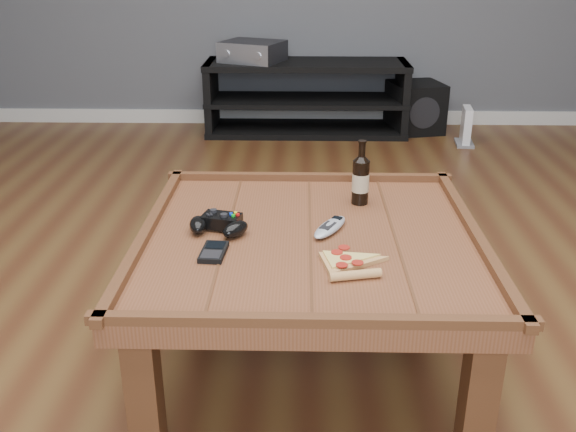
{
  "coord_description": "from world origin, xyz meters",
  "views": [
    {
      "loc": [
        -0.03,
        -1.73,
        1.25
      ],
      "look_at": [
        -0.07,
        -0.02,
        0.52
      ],
      "focal_mm": 40.0,
      "sensor_mm": 36.0,
      "label": 1
    }
  ],
  "objects_px": {
    "game_controller": "(219,224)",
    "av_receiver": "(252,51)",
    "beer_bottle": "(361,178)",
    "media_console": "(306,98)",
    "smartphone": "(214,252)",
    "remote_control": "(330,227)",
    "pizza_slice": "(347,263)",
    "game_console": "(466,128)",
    "subwoofer": "(415,107)",
    "coffee_table": "(310,253)"
  },
  "relations": [
    {
      "from": "game_controller",
      "to": "av_receiver",
      "type": "bearing_deg",
      "value": 106.42
    },
    {
      "from": "beer_bottle",
      "to": "game_controller",
      "type": "relative_size",
      "value": 1.1
    },
    {
      "from": "media_console",
      "to": "smartphone",
      "type": "xyz_separation_m",
      "value": [
        -0.27,
        -2.88,
        0.21
      ]
    },
    {
      "from": "game_controller",
      "to": "av_receiver",
      "type": "xyz_separation_m",
      "value": [
        -0.1,
        2.72,
        0.09
      ]
    },
    {
      "from": "game_controller",
      "to": "av_receiver",
      "type": "relative_size",
      "value": 0.4
    },
    {
      "from": "media_console",
      "to": "av_receiver",
      "type": "distance_m",
      "value": 0.49
    },
    {
      "from": "game_controller",
      "to": "smartphone",
      "type": "distance_m",
      "value": 0.15
    },
    {
      "from": "beer_bottle",
      "to": "av_receiver",
      "type": "bearing_deg",
      "value": 102.26
    },
    {
      "from": "media_console",
      "to": "remote_control",
      "type": "relative_size",
      "value": 7.48
    },
    {
      "from": "game_controller",
      "to": "pizza_slice",
      "type": "relative_size",
      "value": 0.72
    },
    {
      "from": "pizza_slice",
      "to": "av_receiver",
      "type": "bearing_deg",
      "value": 86.77
    },
    {
      "from": "media_console",
      "to": "smartphone",
      "type": "height_order",
      "value": "media_console"
    },
    {
      "from": "smartphone",
      "to": "game_console",
      "type": "distance_m",
      "value": 2.94
    },
    {
      "from": "game_console",
      "to": "remote_control",
      "type": "bearing_deg",
      "value": -106.18
    },
    {
      "from": "pizza_slice",
      "to": "subwoofer",
      "type": "xyz_separation_m",
      "value": [
        0.68,
        2.99,
        -0.29
      ]
    },
    {
      "from": "remote_control",
      "to": "subwoofer",
      "type": "bearing_deg",
      "value": 103.19
    },
    {
      "from": "pizza_slice",
      "to": "game_console",
      "type": "distance_m",
      "value": 2.85
    },
    {
      "from": "media_console",
      "to": "pizza_slice",
      "type": "relative_size",
      "value": 5.17
    },
    {
      "from": "game_controller",
      "to": "remote_control",
      "type": "bearing_deg",
      "value": 16.76
    },
    {
      "from": "av_receiver",
      "to": "remote_control",
      "type": "bearing_deg",
      "value": -57.88
    },
    {
      "from": "media_console",
      "to": "remote_control",
      "type": "distance_m",
      "value": 2.72
    },
    {
      "from": "remote_control",
      "to": "av_receiver",
      "type": "bearing_deg",
      "value": 126.81
    },
    {
      "from": "media_console",
      "to": "game_console",
      "type": "distance_m",
      "value": 1.11
    },
    {
      "from": "smartphone",
      "to": "remote_control",
      "type": "distance_m",
      "value": 0.37
    },
    {
      "from": "coffee_table",
      "to": "smartphone",
      "type": "bearing_deg",
      "value": -154.18
    },
    {
      "from": "remote_control",
      "to": "av_receiver",
      "type": "relative_size",
      "value": 0.39
    },
    {
      "from": "coffee_table",
      "to": "pizza_slice",
      "type": "relative_size",
      "value": 3.81
    },
    {
      "from": "coffee_table",
      "to": "game_controller",
      "type": "bearing_deg",
      "value": 175.71
    },
    {
      "from": "smartphone",
      "to": "av_receiver",
      "type": "relative_size",
      "value": 0.26
    },
    {
      "from": "coffee_table",
      "to": "smartphone",
      "type": "xyz_separation_m",
      "value": [
        -0.27,
        -0.13,
        0.07
      ]
    },
    {
      "from": "av_receiver",
      "to": "smartphone",
      "type": "bearing_deg",
      "value": -64.9
    },
    {
      "from": "pizza_slice",
      "to": "remote_control",
      "type": "height_order",
      "value": "remote_control"
    },
    {
      "from": "beer_bottle",
      "to": "game_console",
      "type": "bearing_deg",
      "value": 67.79
    },
    {
      "from": "pizza_slice",
      "to": "av_receiver",
      "type": "height_order",
      "value": "av_receiver"
    },
    {
      "from": "coffee_table",
      "to": "subwoofer",
      "type": "distance_m",
      "value": 2.91
    },
    {
      "from": "remote_control",
      "to": "subwoofer",
      "type": "height_order",
      "value": "remote_control"
    },
    {
      "from": "av_receiver",
      "to": "game_console",
      "type": "distance_m",
      "value": 1.53
    },
    {
      "from": "pizza_slice",
      "to": "smartphone",
      "type": "xyz_separation_m",
      "value": [
        -0.37,
        0.06,
        -0.0
      ]
    },
    {
      "from": "pizza_slice",
      "to": "smartphone",
      "type": "relative_size",
      "value": 2.14
    },
    {
      "from": "beer_bottle",
      "to": "game_console",
      "type": "xyz_separation_m",
      "value": [
        0.9,
        2.2,
        -0.42
      ]
    },
    {
      "from": "coffee_table",
      "to": "game_console",
      "type": "relative_size",
      "value": 4.06
    },
    {
      "from": "smartphone",
      "to": "subwoofer",
      "type": "distance_m",
      "value": 3.12
    },
    {
      "from": "game_controller",
      "to": "pizza_slice",
      "type": "bearing_deg",
      "value": -15.29
    },
    {
      "from": "av_receiver",
      "to": "game_console",
      "type": "bearing_deg",
      "value": 12.01
    },
    {
      "from": "media_console",
      "to": "av_receiver",
      "type": "relative_size",
      "value": 2.89
    },
    {
      "from": "subwoofer",
      "to": "game_console",
      "type": "relative_size",
      "value": 1.64
    },
    {
      "from": "game_controller",
      "to": "remote_control",
      "type": "relative_size",
      "value": 1.04
    },
    {
      "from": "beer_bottle",
      "to": "av_receiver",
      "type": "distance_m",
      "value": 2.54
    },
    {
      "from": "remote_control",
      "to": "beer_bottle",
      "type": "bearing_deg",
      "value": 92.61
    },
    {
      "from": "smartphone",
      "to": "subwoofer",
      "type": "bearing_deg",
      "value": 74.6
    }
  ]
}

